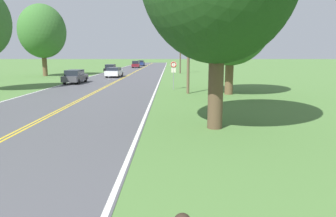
% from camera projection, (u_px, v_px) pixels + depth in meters
% --- Properties ---
extents(traffic_sign, '(0.60, 0.10, 2.73)m').
position_uv_depth(traffic_sign, '(174.00, 68.00, 29.23)').
color(traffic_sign, gray).
rests_on(traffic_sign, ground).
extents(utility_pole_midground, '(1.80, 0.24, 7.45)m').
position_uv_depth(utility_pole_midground, '(188.00, 49.00, 25.83)').
color(utility_pole_midground, brown).
rests_on(utility_pole_midground, ground).
extents(utility_pole_far, '(1.80, 0.24, 7.77)m').
position_uv_depth(utility_pole_far, '(180.00, 50.00, 53.03)').
color(utility_pole_far, brown).
rests_on(utility_pole_far, ground).
extents(tree_mid_treeline, '(7.10, 7.10, 10.97)m').
position_uv_depth(tree_mid_treeline, '(42.00, 31.00, 46.11)').
color(tree_mid_treeline, brown).
rests_on(tree_mid_treeline, ground).
extents(tree_right_cluster, '(7.04, 7.04, 10.57)m').
position_uv_depth(tree_right_cluster, '(231.00, 17.00, 24.87)').
color(tree_right_cluster, brown).
rests_on(tree_right_cluster, ground).
extents(car_dark_grey_sedan_mid_near, '(1.85, 4.71, 1.59)m').
position_uv_depth(car_dark_grey_sedan_mid_near, '(75.00, 76.00, 35.62)').
color(car_dark_grey_sedan_mid_near, black).
rests_on(car_dark_grey_sedan_mid_near, ground).
extents(car_white_sedan_mid_far, '(2.10, 4.53, 1.46)m').
position_uv_depth(car_white_sedan_mid_far, '(114.00, 72.00, 45.00)').
color(car_white_sedan_mid_far, black).
rests_on(car_white_sedan_mid_far, ground).
extents(car_black_sedan_receding, '(1.83, 4.23, 1.52)m').
position_uv_depth(car_black_sedan_receding, '(111.00, 68.00, 56.05)').
color(car_black_sedan_receding, black).
rests_on(car_black_sedan_receding, ground).
extents(car_maroon_hatchback_distant, '(1.88, 4.15, 1.70)m').
position_uv_depth(car_maroon_hatchback_distant, '(136.00, 64.00, 75.42)').
color(car_maroon_hatchback_distant, black).
rests_on(car_maroon_hatchback_distant, ground).
extents(car_dark_blue_sedan_horizon, '(1.89, 4.89, 1.58)m').
position_uv_depth(car_dark_blue_sedan_horizon, '(141.00, 63.00, 87.05)').
color(car_dark_blue_sedan_horizon, black).
rests_on(car_dark_blue_sedan_horizon, ground).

